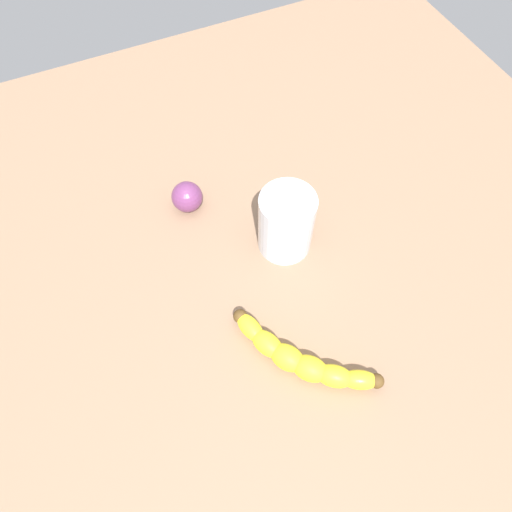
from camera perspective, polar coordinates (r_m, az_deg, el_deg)
The scene contains 4 objects.
wooden_tabletop at distance 71.77cm, azimuth 3.49°, elevation -1.45°, with size 120.00×120.00×3.00cm, color #83644D.
banana at distance 62.82cm, azimuth 5.55°, elevation -12.56°, with size 17.84×14.82×3.39cm.
smoothie_glass at distance 67.82cm, azimuth 3.74°, elevation 4.03°, with size 8.21×8.21×10.96cm.
plum_fruit at distance 74.99cm, azimuth -8.54°, elevation 7.27°, with size 5.00×5.00×5.00cm, color #6B3360.
Camera 1 is at (29.54, -18.22, 64.32)cm, focal length 32.26 mm.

